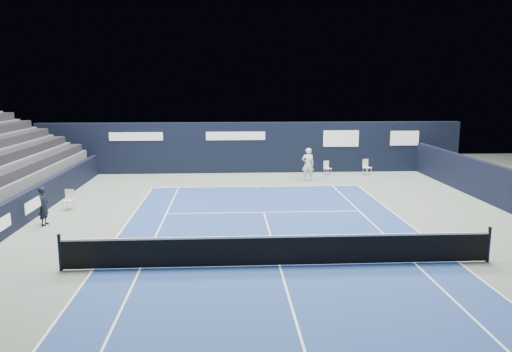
{
  "coord_description": "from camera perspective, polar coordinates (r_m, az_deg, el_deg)",
  "views": [
    {
      "loc": [
        -1.53,
        -14.12,
        5.3
      ],
      "look_at": [
        -0.24,
        7.94,
        1.3
      ],
      "focal_mm": 35.0,
      "sensor_mm": 36.0,
      "label": 1
    }
  ],
  "objects": [
    {
      "name": "line_judge",
      "position": [
        20.84,
        -23.08,
        -3.18
      ],
      "size": [
        0.4,
        0.58,
        1.5
      ],
      "primitive_type": "imported",
      "rotation": [
        0.0,
        0.0,
        1.49
      ],
      "color": "black",
      "rests_on": "ground"
    },
    {
      "name": "folding_chair_back_b",
      "position": [
        30.93,
        12.51,
        1.15
      ],
      "size": [
        0.54,
        0.53,
        0.93
      ],
      "rotation": [
        0.0,
        0.0,
        0.43
      ],
      "color": "silver",
      "rests_on": "ground"
    },
    {
      "name": "side_barrier_left",
      "position": [
        22.12,
        -24.4,
        -2.94
      ],
      "size": [
        0.33,
        22.0,
        1.2
      ],
      "color": "black",
      "rests_on": "ground"
    },
    {
      "name": "enclosure_wall_right",
      "position": [
        23.85,
        27.03,
        -1.51
      ],
      "size": [
        0.3,
        22.0,
        1.8
      ],
      "primitive_type": "cube",
      "color": "black",
      "rests_on": "ground"
    },
    {
      "name": "back_sponsor_wall",
      "position": [
        30.89,
        -0.47,
        3.29
      ],
      "size": [
        26.0,
        0.63,
        3.1
      ],
      "color": "black",
      "rests_on": "ground"
    },
    {
      "name": "folding_chair_back_a",
      "position": [
        30.46,
        8.11,
        1.04
      ],
      "size": [
        0.48,
        0.47,
        0.83
      ],
      "rotation": [
        0.0,
        0.0,
        0.4
      ],
      "color": "silver",
      "rests_on": "ground"
    },
    {
      "name": "ground",
      "position": [
        17.04,
        1.99,
        -7.87
      ],
      "size": [
        48.0,
        48.0,
        0.0
      ],
      "primitive_type": "plane",
      "color": "#55665A",
      "rests_on": "ground"
    },
    {
      "name": "court_markings",
      "position": [
        15.16,
        2.7,
        -10.19
      ],
      "size": [
        11.03,
        23.83,
        0.0
      ],
      "color": "white",
      "rests_on": "court_surface"
    },
    {
      "name": "tennis_player",
      "position": [
        28.37,
        5.96,
        1.35
      ],
      "size": [
        0.68,
        0.84,
        1.86
      ],
      "color": "white",
      "rests_on": "ground"
    },
    {
      "name": "tennis_net",
      "position": [
        14.99,
        2.72,
        -8.4
      ],
      "size": [
        12.9,
        0.1,
        1.1
      ],
      "color": "black",
      "rests_on": "ground"
    },
    {
      "name": "court_surface",
      "position": [
        15.16,
        2.7,
        -10.21
      ],
      "size": [
        10.97,
        23.77,
        0.01
      ],
      "primitive_type": "cube",
      "color": "navy",
      "rests_on": "ground"
    },
    {
      "name": "line_judge_chair",
      "position": [
        23.12,
        -20.6,
        -2.39
      ],
      "size": [
        0.42,
        0.41,
        0.87
      ],
      "rotation": [
        0.0,
        0.0,
        -0.1
      ],
      "color": "silver",
      "rests_on": "ground"
    }
  ]
}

